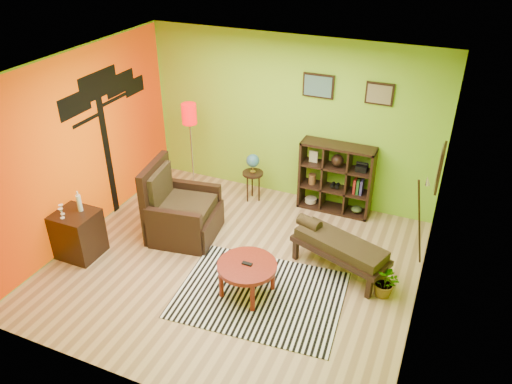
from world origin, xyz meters
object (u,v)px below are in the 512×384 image
at_px(bench, 338,245).
at_px(armchair, 180,214).
at_px(floor_lamp, 190,122).
at_px(cube_shelf, 337,178).
at_px(globe_table, 253,166).
at_px(potted_plant, 385,285).
at_px(coffee_table, 247,268).
at_px(side_cabinet, 78,234).

bearing_deg(bench, armchair, -177.70).
relative_size(floor_lamp, cube_shelf, 1.40).
distance_m(floor_lamp, globe_table, 1.28).
bearing_deg(potted_plant, floor_lamp, 159.26).
height_order(cube_shelf, bench, cube_shelf).
distance_m(armchair, potted_plant, 3.21).
relative_size(coffee_table, cube_shelf, 0.65).
bearing_deg(potted_plant, coffee_table, -158.36).
xyz_separation_m(armchair, potted_plant, (3.20, -0.18, -0.18)).
xyz_separation_m(globe_table, cube_shelf, (1.40, 0.24, -0.06)).
distance_m(side_cabinet, floor_lamp, 2.53).
height_order(side_cabinet, floor_lamp, floor_lamp).
distance_m(coffee_table, side_cabinet, 2.62).
height_order(floor_lamp, cube_shelf, floor_lamp).
bearing_deg(floor_lamp, globe_table, 11.19).
height_order(armchair, potted_plant, armchair).
bearing_deg(coffee_table, armchair, 150.67).
bearing_deg(side_cabinet, floor_lamp, 73.39).
distance_m(cube_shelf, bench, 1.62).
distance_m(coffee_table, floor_lamp, 2.98).
distance_m(armchair, globe_table, 1.56).
distance_m(side_cabinet, cube_shelf, 4.11).
bearing_deg(globe_table, bench, -35.15).
bearing_deg(bench, cube_shelf, 106.40).
bearing_deg(cube_shelf, floor_lamp, -169.72).
distance_m(floor_lamp, potted_plant, 4.06).
distance_m(coffee_table, bench, 1.35).
bearing_deg(armchair, coffee_table, -29.33).
xyz_separation_m(coffee_table, side_cabinet, (-2.62, -0.18, -0.05)).
height_order(floor_lamp, globe_table, floor_lamp).
bearing_deg(armchair, side_cabinet, -136.71).
height_order(globe_table, bench, globe_table).
relative_size(coffee_table, side_cabinet, 0.76).
distance_m(side_cabinet, bench, 3.74).
bearing_deg(coffee_table, bench, 45.03).
relative_size(coffee_table, floor_lamp, 0.46).
xyz_separation_m(armchair, floor_lamp, (-0.43, 1.19, 1.00)).
height_order(floor_lamp, bench, floor_lamp).
bearing_deg(bench, side_cabinet, -162.36).
distance_m(globe_table, bench, 2.28).
xyz_separation_m(coffee_table, floor_lamp, (-1.95, 2.05, 0.95)).
bearing_deg(potted_plant, cube_shelf, 123.12).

